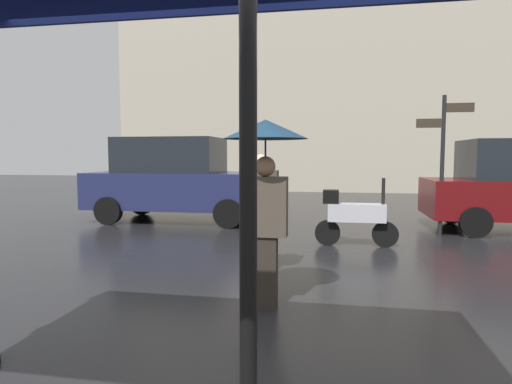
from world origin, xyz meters
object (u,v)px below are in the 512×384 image
at_px(parked_scooter, 354,215).
at_px(street_signpost, 443,151).
at_px(pedestrian_with_bag, 262,206).
at_px(pedestrian_with_umbrella, 265,167).
at_px(parked_car_left, 177,179).

xyz_separation_m(parked_scooter, street_signpost, (1.79, 1.35, 1.16)).
relative_size(pedestrian_with_bag, street_signpost, 0.58).
bearing_deg(pedestrian_with_umbrella, pedestrian_with_bag, 15.89).
distance_m(pedestrian_with_umbrella, pedestrian_with_bag, 1.49).
relative_size(parked_scooter, parked_car_left, 0.33).
distance_m(pedestrian_with_bag, street_signpost, 4.69).
bearing_deg(pedestrian_with_bag, parked_car_left, -40.96).
relative_size(parked_scooter, street_signpost, 0.52).
height_order(pedestrian_with_umbrella, street_signpost, street_signpost).
height_order(parked_car_left, street_signpost, street_signpost).
relative_size(parked_car_left, street_signpost, 1.58).
bearing_deg(parked_car_left, parked_scooter, -35.88).
xyz_separation_m(pedestrian_with_umbrella, parked_scooter, (1.07, 3.42, -0.95)).
height_order(pedestrian_with_umbrella, parked_scooter, pedestrian_with_umbrella).
bearing_deg(parked_scooter, pedestrian_with_bag, -107.38).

